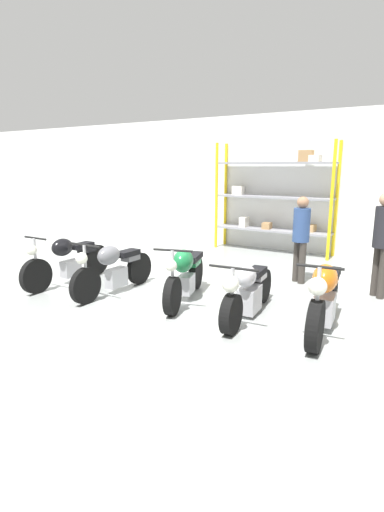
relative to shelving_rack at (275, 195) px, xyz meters
The scene contains 10 objects.
ground_plane 4.89m from the shelving_rack, 89.30° to the right, with size 30.00×30.00×0.00m, color #9EA3A0.
back_wall 0.46m from the shelving_rack, 81.08° to the left, with size 30.00×0.08×3.60m.
shelving_rack is the anchor object (origin of this frame).
motorcycle_black 5.57m from the shelving_rack, 115.53° to the right, with size 0.55×2.15×1.02m.
motorcycle_grey 5.18m from the shelving_rack, 103.28° to the right, with size 0.66×2.00×1.01m.
motorcycle_green 4.71m from the shelving_rack, 88.34° to the right, with size 0.84×1.98×1.03m.
motorcycle_silver 5.05m from the shelving_rack, 74.04° to the right, with size 0.70×2.05×0.94m.
motorcycle_orange 5.38m from the shelving_rack, 62.20° to the right, with size 0.56×2.15×1.09m.
person_browsing 2.95m from the shelving_rack, 59.83° to the right, with size 0.45×0.45×1.69m.
person_near_rack 3.98m from the shelving_rack, 42.58° to the right, with size 0.45×0.45×1.83m.
Camera 1 is at (3.60, -5.43, 2.25)m, focal length 28.00 mm.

